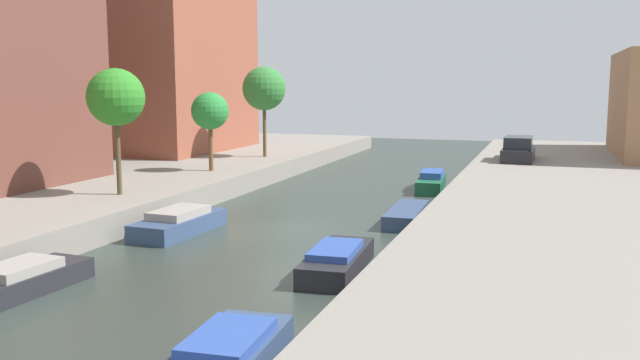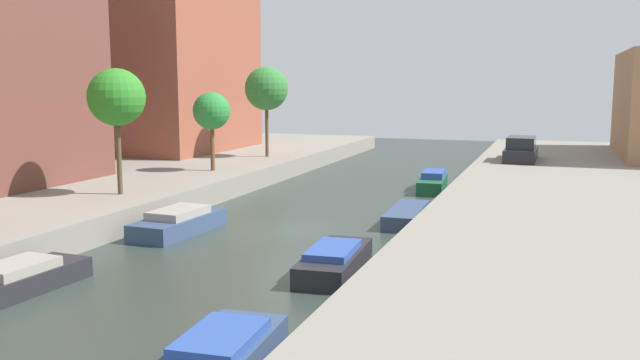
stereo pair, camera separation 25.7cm
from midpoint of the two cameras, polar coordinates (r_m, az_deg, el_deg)
name	(u,v)px [view 1 (the left image)]	position (r m, az deg, el deg)	size (l,w,h in m)	color
ground_plane	(287,231)	(25.27, -3.13, -4.29)	(84.00, 84.00, 0.00)	#2D3833
street_tree_2	(116,98)	(28.09, -17.10, 6.65)	(2.28, 2.28, 5.03)	#4E4129
street_tree_3	(210,112)	(34.75, -9.48, 5.72)	(1.89, 1.89, 3.99)	brown
street_tree_4	(264,89)	(40.92, -4.92, 7.67)	(2.60, 2.60, 5.40)	brown
parked_car	(518,150)	(40.69, 16.22, 2.42)	(1.77, 4.65, 1.39)	black
moored_boat_left_1	(25,279)	(19.65, -23.99, -7.61)	(1.69, 3.68, 0.82)	#232328
moored_boat_left_2	(179,223)	(25.26, -12.09, -3.55)	(1.80, 4.29, 0.92)	#33476B
moored_boat_right_1	(227,355)	(13.45, -8.43, -14.39)	(1.78, 3.89, 0.75)	#33476B
moored_boat_right_2	(337,260)	(19.73, 1.07, -6.80)	(1.68, 4.22, 0.82)	#232328
moored_boat_right_3	(407,215)	(26.91, 7.04, -2.94)	(1.37, 4.18, 0.57)	#33476B
moored_boat_right_4	(431,182)	(34.84, 9.15, -0.19)	(1.53, 4.04, 1.00)	#195638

